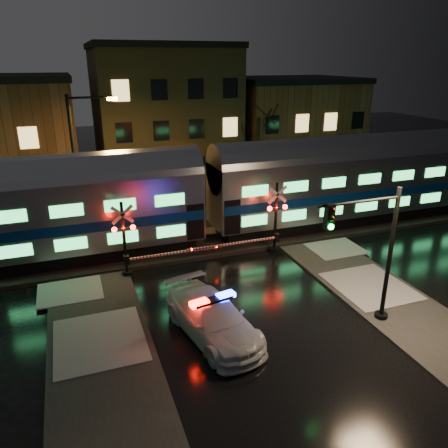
% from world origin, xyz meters
% --- Properties ---
extents(ground, '(120.00, 120.00, 0.00)m').
position_xyz_m(ground, '(0.00, 0.00, 0.00)').
color(ground, black).
rests_on(ground, ground).
extents(ballast, '(90.00, 4.20, 0.24)m').
position_xyz_m(ballast, '(0.00, 5.00, 0.12)').
color(ballast, black).
rests_on(ballast, ground).
extents(sidewalk_left, '(4.00, 20.00, 0.12)m').
position_xyz_m(sidewalk_left, '(-6.50, -6.00, 0.06)').
color(sidewalk_left, '#2D2D2D').
rests_on(sidewalk_left, ground).
extents(sidewalk_right, '(4.00, 20.00, 0.12)m').
position_xyz_m(sidewalk_right, '(6.50, -6.00, 0.06)').
color(sidewalk_right, '#2D2D2D').
rests_on(sidewalk_right, ground).
extents(building_mid, '(12.00, 11.00, 11.50)m').
position_xyz_m(building_mid, '(2.00, 22.50, 5.75)').
color(building_mid, brown).
rests_on(building_mid, ground).
extents(building_right, '(12.00, 10.00, 8.50)m').
position_xyz_m(building_right, '(15.00, 22.00, 4.25)').
color(building_right, brown).
rests_on(building_right, ground).
extents(train, '(51.00, 3.12, 5.92)m').
position_xyz_m(train, '(0.55, 5.00, 3.38)').
color(train, black).
rests_on(train, ballast).
extents(police_car, '(3.26, 5.88, 1.79)m').
position_xyz_m(police_car, '(-2.06, -4.07, 0.81)').
color(police_car, silver).
rests_on(police_car, ground).
extents(crossing_signal_right, '(6.01, 0.67, 4.26)m').
position_xyz_m(crossing_signal_right, '(3.53, 2.31, 1.76)').
color(crossing_signal_right, black).
rests_on(crossing_signal_right, ground).
extents(crossing_signal_left, '(5.77, 0.66, 4.08)m').
position_xyz_m(crossing_signal_left, '(-4.27, 2.31, 1.69)').
color(crossing_signal_left, black).
rests_on(crossing_signal_left, ground).
extents(traffic_light, '(3.88, 0.70, 6.00)m').
position_xyz_m(traffic_light, '(4.25, -5.50, 3.19)').
color(traffic_light, black).
rests_on(traffic_light, ground).
extents(streetlight, '(2.94, 0.31, 8.79)m').
position_xyz_m(streetlight, '(-6.15, 9.00, 5.06)').
color(streetlight, black).
rests_on(streetlight, ground).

